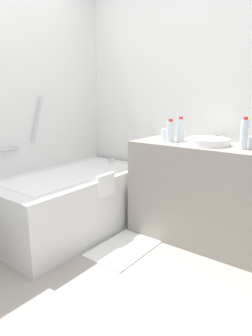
{
  "coord_description": "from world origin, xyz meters",
  "views": [
    {
      "loc": [
        -1.14,
        -1.31,
        1.31
      ],
      "look_at": [
        0.73,
        0.12,
        0.73
      ],
      "focal_mm": 31.73,
      "sensor_mm": 36.0,
      "label": 1
    }
  ],
  "objects_px": {
    "sink_basin": "(208,142)",
    "water_bottle_2": "(244,134)",
    "water_bottle_0": "(171,131)",
    "drinking_glass_0": "(165,135)",
    "water_bottle_3": "(181,130)",
    "bathtub": "(73,200)",
    "sink_faucet": "(217,139)",
    "bath_mat": "(123,249)"
  },
  "relations": [
    {
      "from": "sink_basin",
      "to": "drinking_glass_0",
      "type": "relative_size",
      "value": 3.35
    },
    {
      "from": "sink_basin",
      "to": "water_bottle_2",
      "type": "bearing_deg",
      "value": -93.77
    },
    {
      "from": "bathtub",
      "to": "water_bottle_2",
      "type": "xyz_separation_m",
      "value": [
        0.52,
        -1.42,
        0.71
      ]
    },
    {
      "from": "water_bottle_2",
      "to": "water_bottle_3",
      "type": "relative_size",
      "value": 1.12
    },
    {
      "from": "bathtub",
      "to": "water_bottle_0",
      "type": "distance_m",
      "value": 1.15
    },
    {
      "from": "sink_faucet",
      "to": "water_bottle_2",
      "type": "xyz_separation_m",
      "value": [
        -0.22,
        -0.29,
        0.09
      ]
    },
    {
      "from": "water_bottle_0",
      "to": "sink_basin",
      "type": "bearing_deg",
      "value": -85.22
    },
    {
      "from": "bathtub",
      "to": "water_bottle_2",
      "type": "height_order",
      "value": "bathtub"
    },
    {
      "from": "bathtub",
      "to": "drinking_glass_0",
      "type": "xyz_separation_m",
      "value": [
        0.56,
        -0.69,
        0.64
      ]
    },
    {
      "from": "water_bottle_3",
      "to": "bathtub",
      "type": "bearing_deg",
      "value": 125.27
    },
    {
      "from": "drinking_glass_0",
      "to": "bath_mat",
      "type": "xyz_separation_m",
      "value": [
        -0.58,
        0.05,
        -0.94
      ]
    },
    {
      "from": "sink_faucet",
      "to": "bathtub",
      "type": "bearing_deg",
      "value": 123.5
    },
    {
      "from": "sink_basin",
      "to": "sink_faucet",
      "type": "bearing_deg",
      "value": 0.0
    },
    {
      "from": "water_bottle_0",
      "to": "water_bottle_3",
      "type": "height_order",
      "value": "water_bottle_3"
    },
    {
      "from": "water_bottle_0",
      "to": "water_bottle_2",
      "type": "height_order",
      "value": "water_bottle_2"
    },
    {
      "from": "sink_faucet",
      "to": "drinking_glass_0",
      "type": "height_order",
      "value": "drinking_glass_0"
    },
    {
      "from": "water_bottle_0",
      "to": "water_bottle_2",
      "type": "relative_size",
      "value": 0.81
    },
    {
      "from": "sink_faucet",
      "to": "water_bottle_0",
      "type": "xyz_separation_m",
      "value": [
        -0.23,
        0.35,
        0.06
      ]
    },
    {
      "from": "water_bottle_0",
      "to": "bath_mat",
      "type": "xyz_separation_m",
      "value": [
        -0.53,
        0.14,
        -0.99
      ]
    },
    {
      "from": "sink_basin",
      "to": "drinking_glass_0",
      "type": "height_order",
      "value": "drinking_glass_0"
    },
    {
      "from": "bathtub",
      "to": "water_bottle_0",
      "type": "xyz_separation_m",
      "value": [
        0.51,
        -0.77,
        0.68
      ]
    },
    {
      "from": "sink_basin",
      "to": "water_bottle_2",
      "type": "height_order",
      "value": "water_bottle_2"
    },
    {
      "from": "drinking_glass_0",
      "to": "sink_faucet",
      "type": "bearing_deg",
      "value": -67.31
    },
    {
      "from": "water_bottle_0",
      "to": "drinking_glass_0",
      "type": "distance_m",
      "value": 0.11
    },
    {
      "from": "sink_faucet",
      "to": "bath_mat",
      "type": "relative_size",
      "value": 0.25
    },
    {
      "from": "water_bottle_0",
      "to": "bath_mat",
      "type": "relative_size",
      "value": 0.33
    },
    {
      "from": "bathtub",
      "to": "water_bottle_0",
      "type": "height_order",
      "value": "bathtub"
    },
    {
      "from": "water_bottle_2",
      "to": "water_bottle_3",
      "type": "height_order",
      "value": "water_bottle_2"
    },
    {
      "from": "sink_faucet",
      "to": "drinking_glass_0",
      "type": "distance_m",
      "value": 0.47
    },
    {
      "from": "water_bottle_2",
      "to": "drinking_glass_0",
      "type": "distance_m",
      "value": 0.73
    },
    {
      "from": "water_bottle_2",
      "to": "sink_basin",
      "type": "bearing_deg",
      "value": 86.23
    },
    {
      "from": "sink_faucet",
      "to": "water_bottle_2",
      "type": "relative_size",
      "value": 0.61
    },
    {
      "from": "sink_basin",
      "to": "water_bottle_3",
      "type": "xyz_separation_m",
      "value": [
        0.05,
        0.29,
        0.08
      ]
    },
    {
      "from": "water_bottle_0",
      "to": "drinking_glass_0",
      "type": "xyz_separation_m",
      "value": [
        0.05,
        0.09,
        -0.04
      ]
    },
    {
      "from": "sink_faucet",
      "to": "bath_mat",
      "type": "height_order",
      "value": "sink_faucet"
    },
    {
      "from": "water_bottle_0",
      "to": "drinking_glass_0",
      "type": "relative_size",
      "value": 1.95
    },
    {
      "from": "water_bottle_0",
      "to": "water_bottle_2",
      "type": "distance_m",
      "value": 0.64
    },
    {
      "from": "bathtub",
      "to": "water_bottle_3",
      "type": "relative_size",
      "value": 6.86
    },
    {
      "from": "water_bottle_2",
      "to": "drinking_glass_0",
      "type": "relative_size",
      "value": 2.4
    },
    {
      "from": "bathtub",
      "to": "sink_faucet",
      "type": "relative_size",
      "value": 10.09
    },
    {
      "from": "water_bottle_3",
      "to": "drinking_glass_0",
      "type": "xyz_separation_m",
      "value": [
        -0.03,
        0.14,
        -0.05
      ]
    },
    {
      "from": "sink_faucet",
      "to": "bath_mat",
      "type": "distance_m",
      "value": 1.29
    }
  ]
}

